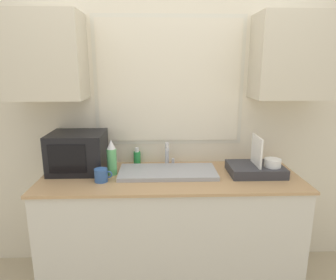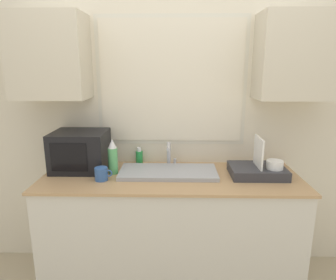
# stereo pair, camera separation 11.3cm
# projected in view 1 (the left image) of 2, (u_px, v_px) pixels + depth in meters

# --- Properties ---
(countertop) EXTENTS (1.90, 0.68, 0.90)m
(countertop) POSITION_uv_depth(u_px,v_px,m) (171.00, 230.00, 2.33)
(countertop) COLOR beige
(countertop) RESTS_ON ground_plane
(wall_back) EXTENTS (6.00, 0.38, 2.60)m
(wall_back) POSITION_uv_depth(u_px,v_px,m) (169.00, 104.00, 2.41)
(wall_back) COLOR beige
(wall_back) RESTS_ON ground_plane
(sink_basin) EXTENTS (0.73, 0.33, 0.03)m
(sink_basin) POSITION_uv_depth(u_px,v_px,m) (168.00, 172.00, 2.25)
(sink_basin) COLOR #9EA0A5
(sink_basin) RESTS_ON countertop
(faucet) EXTENTS (0.08, 0.17, 0.20)m
(faucet) POSITION_uv_depth(u_px,v_px,m) (168.00, 153.00, 2.39)
(faucet) COLOR #B7B7BC
(faucet) RESTS_ON countertop
(microwave) EXTENTS (0.41, 0.35, 0.30)m
(microwave) POSITION_uv_depth(u_px,v_px,m) (78.00, 152.00, 2.29)
(microwave) COLOR black
(microwave) RESTS_ON countertop
(dish_rack) EXTENTS (0.40, 0.30, 0.29)m
(dish_rack) POSITION_uv_depth(u_px,v_px,m) (257.00, 168.00, 2.24)
(dish_rack) COLOR #333338
(dish_rack) RESTS_ON countertop
(spray_bottle) EXTENTS (0.07, 0.07, 0.27)m
(spray_bottle) POSITION_uv_depth(u_px,v_px,m) (112.00, 158.00, 2.21)
(spray_bottle) COLOR #59B266
(spray_bottle) RESTS_ON countertop
(soap_bottle) EXTENTS (0.06, 0.06, 0.14)m
(soap_bottle) POSITION_uv_depth(u_px,v_px,m) (137.00, 157.00, 2.46)
(soap_bottle) COLOR #268C3F
(soap_bottle) RESTS_ON countertop
(mug_near_sink) EXTENTS (0.13, 0.09, 0.09)m
(mug_near_sink) POSITION_uv_depth(u_px,v_px,m) (101.00, 175.00, 2.09)
(mug_near_sink) COLOR #335999
(mug_near_sink) RESTS_ON countertop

